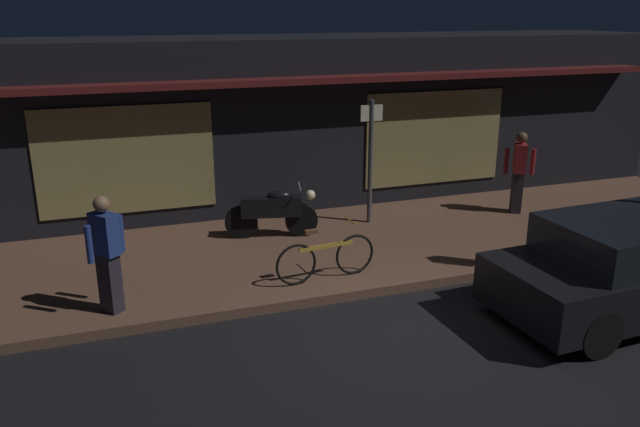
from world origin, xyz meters
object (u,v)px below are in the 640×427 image
(person_bystander, at_px, (519,171))
(motorcycle, at_px, (273,211))
(bicycle_parked, at_px, (326,258))
(person_photographer, at_px, (107,252))
(sign_post, at_px, (371,154))
(parked_car_near, at_px, (631,267))

(person_bystander, bearing_deg, motorcycle, 177.66)
(motorcycle, xyz_separation_m, bicycle_parked, (0.25, -2.15, -0.14))
(motorcycle, xyz_separation_m, person_photographer, (-2.92, -2.19, 0.38))
(sign_post, bearing_deg, bicycle_parked, -126.69)
(motorcycle, relative_size, bicycle_parked, 1.02)
(bicycle_parked, bearing_deg, parked_car_near, -30.15)
(motorcycle, relative_size, parked_car_near, 0.40)
(person_photographer, relative_size, person_bystander, 1.00)
(person_bystander, bearing_deg, sign_post, 172.67)
(sign_post, height_order, parked_car_near, sign_post)
(bicycle_parked, bearing_deg, motorcycle, 96.67)
(motorcycle, xyz_separation_m, person_bystander, (5.11, -0.21, 0.38))
(bicycle_parked, distance_m, person_photographer, 3.21)
(bicycle_parked, height_order, person_photographer, person_photographer)
(motorcycle, height_order, person_photographer, person_photographer)
(person_photographer, xyz_separation_m, sign_post, (4.91, 2.39, 0.48))
(motorcycle, bearing_deg, bicycle_parked, -83.33)
(motorcycle, xyz_separation_m, sign_post, (2.00, 0.19, 0.86))
(person_bystander, relative_size, parked_car_near, 0.40)
(bicycle_parked, bearing_deg, sign_post, 53.31)
(person_photographer, distance_m, parked_car_near, 7.28)
(motorcycle, xyz_separation_m, parked_car_near, (4.03, -4.35, 0.06))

